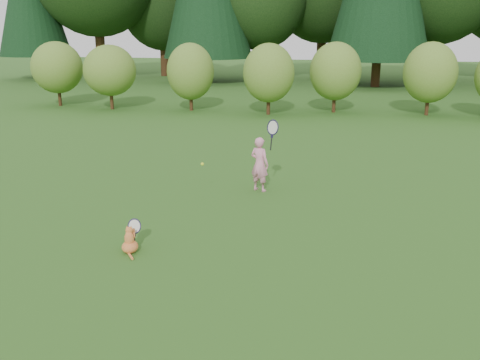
# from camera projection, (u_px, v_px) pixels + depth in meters

# --- Properties ---
(ground) EXTENTS (100.00, 100.00, 0.00)m
(ground) POSITION_uv_depth(u_px,v_px,m) (218.00, 233.00, 8.76)
(ground) COLOR #234F16
(ground) RESTS_ON ground
(shrub_row) EXTENTS (28.00, 3.00, 2.80)m
(shrub_row) POSITION_uv_depth(u_px,v_px,m) (301.00, 78.00, 20.60)
(shrub_row) COLOR olive
(shrub_row) RESTS_ON ground
(child) EXTENTS (0.67, 0.46, 1.69)m
(child) POSITION_uv_depth(u_px,v_px,m) (260.00, 163.00, 10.90)
(child) COLOR pink
(child) RESTS_ON ground
(cat) EXTENTS (0.35, 0.62, 0.55)m
(cat) POSITION_uv_depth(u_px,v_px,m) (130.00, 238.00, 7.99)
(cat) COLOR #CE5427
(cat) RESTS_ON ground
(tennis_ball) EXTENTS (0.06, 0.06, 0.06)m
(tennis_ball) POSITION_uv_depth(u_px,v_px,m) (202.00, 164.00, 10.48)
(tennis_ball) COLOR #D2ED1B
(tennis_ball) RESTS_ON ground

